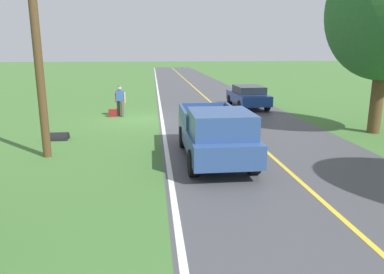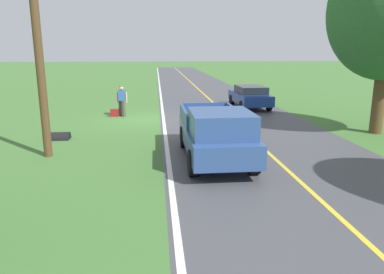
{
  "view_description": "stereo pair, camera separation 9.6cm",
  "coord_description": "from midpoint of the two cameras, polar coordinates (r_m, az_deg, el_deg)",
  "views": [
    {
      "loc": [
        -0.59,
        19.22,
        3.63
      ],
      "look_at": [
        -1.7,
        8.91,
        1.13
      ],
      "focal_mm": 33.91,
      "sensor_mm": 36.0,
      "label": 1
    },
    {
      "loc": [
        -0.68,
        19.23,
        3.63
      ],
      "look_at": [
        -1.7,
        8.91,
        1.13
      ],
      "focal_mm": 33.91,
      "sensor_mm": 36.0,
      "label": 2
    }
  ],
  "objects": [
    {
      "name": "lane_centre_line",
      "position": [
        19.98,
        6.15,
        3.0
      ],
      "size": [
        0.14,
        117.6,
        0.0
      ],
      "primitive_type": "cube",
      "color": "gold",
      "rests_on": "ground"
    },
    {
      "name": "road_surface",
      "position": [
        19.98,
        6.15,
        2.99
      ],
      "size": [
        7.65,
        120.0,
        0.0
      ],
      "primitive_type": "cube",
      "color": "#47474C",
      "rests_on": "ground"
    },
    {
      "name": "hitchhiker_walking",
      "position": [
        20.65,
        -10.86,
        5.92
      ],
      "size": [
        0.62,
        0.51,
        1.75
      ],
      "color": "#4C473D",
      "rests_on": "ground"
    },
    {
      "name": "pickup_truck_passing",
      "position": [
        12.0,
        4.03,
        0.67
      ],
      "size": [
        2.12,
        5.41,
        1.82
      ],
      "color": "#2D4C84",
      "rests_on": "ground"
    },
    {
      "name": "sedan_near_oncoming",
      "position": [
        23.67,
        9.21,
        6.38
      ],
      "size": [
        1.99,
        4.43,
        1.41
      ],
      "color": "navy",
      "rests_on": "ground"
    },
    {
      "name": "suitcase_carried",
      "position": [
        20.73,
        -11.95,
        3.75
      ],
      "size": [
        0.46,
        0.2,
        0.43
      ],
      "primitive_type": "cube",
      "rotation": [
        0.0,
        0.0,
        1.57
      ],
      "color": "maroon",
      "rests_on": "ground"
    },
    {
      "name": "utility_pole_roadside",
      "position": [
        13.2,
        -22.79,
        12.31
      ],
      "size": [
        0.28,
        0.28,
        7.17
      ],
      "primitive_type": "cylinder",
      "color": "brown",
      "rests_on": "ground"
    },
    {
      "name": "ground_plane",
      "position": [
        19.58,
        -7.4,
        2.73
      ],
      "size": [
        200.0,
        200.0,
        0.0
      ],
      "primitive_type": "plane",
      "color": "#427033"
    },
    {
      "name": "lane_edge_line",
      "position": [
        19.57,
        -4.37,
        2.82
      ],
      "size": [
        0.16,
        117.6,
        0.0
      ],
      "primitive_type": "cube",
      "color": "silver",
      "rests_on": "ground"
    },
    {
      "name": "drainage_culvert",
      "position": [
        16.09,
        -19.88,
        -0.33
      ],
      "size": [
        0.8,
        0.6,
        0.6
      ],
      "primitive_type": "cylinder",
      "rotation": [
        0.0,
        1.57,
        0.0
      ],
      "color": "black",
      "rests_on": "ground"
    }
  ]
}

